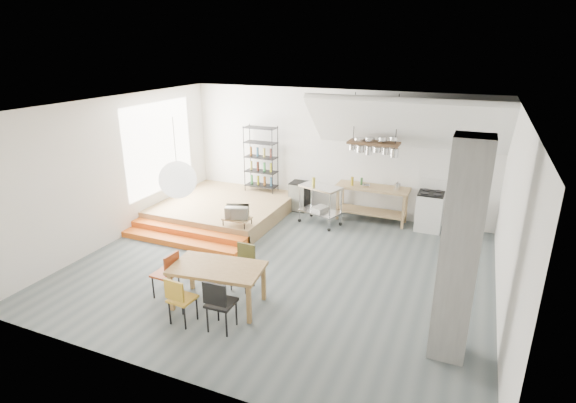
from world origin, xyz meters
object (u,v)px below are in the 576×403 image
at_px(dining_table, 217,271).
at_px(mini_fridge, 299,196).
at_px(rolling_cart, 320,200).
at_px(stove, 429,211).

bearing_deg(dining_table, mini_fridge, 88.06).
height_order(dining_table, rolling_cart, rolling_cart).
relative_size(dining_table, mini_fridge, 2.11).
xyz_separation_m(stove, mini_fridge, (-3.37, 0.04, -0.09)).
height_order(stove, rolling_cart, stove).
xyz_separation_m(dining_table, rolling_cart, (0.39, 4.16, -0.01)).
bearing_deg(rolling_cart, mini_fridge, 156.86).
bearing_deg(rolling_cart, dining_table, -77.32).
xyz_separation_m(dining_table, mini_fridge, (-0.46, 4.90, -0.26)).
distance_m(rolling_cart, mini_fridge, 1.15).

